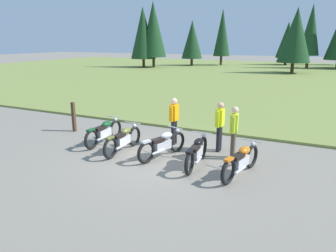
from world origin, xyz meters
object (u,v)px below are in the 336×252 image
at_px(motorcycle_silver, 163,144).
at_px(motorcycle_orange, 241,161).
at_px(trail_marker_post, 74,117).
at_px(motorcycle_black, 197,152).
at_px(rider_checking_bike, 174,118).
at_px(motorcycle_british_green, 104,132).
at_px(rider_in_hivis_vest, 220,124).
at_px(rider_with_back_turned, 234,129).
at_px(motorcycle_olive, 123,139).

height_order(motorcycle_silver, motorcycle_orange, same).
bearing_deg(trail_marker_post, motorcycle_black, -12.60).
distance_m(motorcycle_orange, trail_marker_post, 7.26).
xyz_separation_m(motorcycle_black, rider_checking_bike, (-1.43, 1.54, 0.51)).
height_order(motorcycle_british_green, motorcycle_black, same).
height_order(motorcycle_british_green, trail_marker_post, trail_marker_post).
relative_size(rider_in_hivis_vest, trail_marker_post, 1.38).
bearing_deg(rider_in_hivis_vest, motorcycle_orange, -56.54).
relative_size(rider_in_hivis_vest, rider_with_back_turned, 1.00).
bearing_deg(motorcycle_olive, rider_in_hivis_vest, 26.49).
xyz_separation_m(motorcycle_orange, rider_in_hivis_vest, (-1.10, 1.66, 0.51)).
bearing_deg(rider_checking_bike, rider_with_back_turned, -12.89).
relative_size(motorcycle_black, motorcycle_orange, 1.02).
distance_m(rider_checking_bike, rider_with_back_turned, 2.31).
bearing_deg(trail_marker_post, motorcycle_silver, -13.65).
xyz_separation_m(motorcycle_british_green, motorcycle_orange, (5.06, -0.70, 0.00)).
height_order(motorcycle_black, rider_in_hivis_vest, rider_in_hivis_vest).
distance_m(motorcycle_orange, rider_in_hivis_vest, 2.06).
relative_size(motorcycle_british_green, rider_checking_bike, 1.26).
distance_m(motorcycle_olive, trail_marker_post, 3.38).
distance_m(motorcycle_silver, rider_with_back_turned, 2.26).
height_order(motorcycle_olive, rider_in_hivis_vest, rider_in_hivis_vest).
height_order(motorcycle_olive, rider_checking_bike, rider_checking_bike).
bearing_deg(motorcycle_olive, motorcycle_orange, -3.43).
height_order(motorcycle_orange, rider_checking_bike, rider_checking_bike).
relative_size(motorcycle_olive, rider_in_hivis_vest, 1.26).
distance_m(rider_checking_bike, trail_marker_post, 4.37).
bearing_deg(motorcycle_orange, motorcycle_british_green, 172.17).
xyz_separation_m(motorcycle_silver, rider_in_hivis_vest, (1.45, 1.33, 0.51)).
bearing_deg(motorcycle_british_green, rider_in_hivis_vest, 13.70).
bearing_deg(rider_with_back_turned, motorcycle_british_green, -173.90).
distance_m(motorcycle_olive, motorcycle_silver, 1.42).
height_order(motorcycle_british_green, motorcycle_olive, same).
bearing_deg(motorcycle_black, motorcycle_british_green, 171.70).
relative_size(motorcycle_olive, rider_with_back_turned, 1.26).
distance_m(motorcycle_british_green, motorcycle_olive, 1.20).
height_order(rider_checking_bike, trail_marker_post, rider_checking_bike).
bearing_deg(rider_with_back_turned, trail_marker_post, 177.73).
relative_size(motorcycle_olive, motorcycle_silver, 1.04).
bearing_deg(rider_in_hivis_vest, motorcycle_silver, -137.52).
bearing_deg(rider_with_back_turned, motorcycle_olive, -164.65).
bearing_deg(motorcycle_orange, motorcycle_olive, 176.57).
height_order(motorcycle_british_green, motorcycle_orange, same).
bearing_deg(rider_checking_bike, motorcycle_orange, -31.58).
relative_size(rider_checking_bike, trail_marker_post, 1.38).
bearing_deg(motorcycle_olive, rider_with_back_turned, 15.35).
xyz_separation_m(motorcycle_silver, rider_with_back_turned, (2.03, 0.85, 0.51)).
relative_size(motorcycle_orange, trail_marker_post, 1.71).
bearing_deg(motorcycle_olive, motorcycle_silver, 3.99).
bearing_deg(motorcycle_silver, motorcycle_olive, -176.01).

